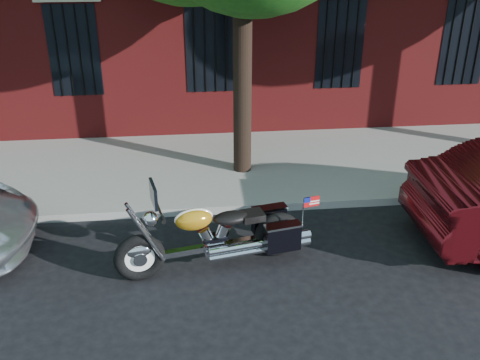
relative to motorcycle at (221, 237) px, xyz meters
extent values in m
plane|color=black|center=(0.17, 0.30, -0.51)|extent=(120.00, 120.00, 0.00)
cube|color=gray|center=(0.17, 1.68, -0.44)|extent=(40.00, 0.16, 0.15)
cube|color=gray|center=(0.17, 3.56, -0.44)|extent=(40.00, 3.60, 0.15)
cube|color=black|center=(0.17, 5.41, 1.69)|extent=(1.10, 0.14, 2.00)
cylinder|color=black|center=(0.17, 5.33, 1.69)|extent=(0.04, 0.04, 2.00)
cylinder|color=black|center=(0.67, 3.20, 1.99)|extent=(0.36, 0.36, 5.00)
torus|color=black|center=(-1.19, -0.24, -0.13)|extent=(0.77, 0.31, 0.75)
torus|color=black|center=(0.89, 0.19, -0.13)|extent=(0.77, 0.31, 0.75)
cylinder|color=white|center=(-1.19, -0.24, -0.13)|extent=(0.56, 0.18, 0.56)
cylinder|color=white|center=(0.89, 0.19, -0.13)|extent=(0.56, 0.18, 0.56)
ellipsoid|color=white|center=(-1.19, -0.24, -0.02)|extent=(0.41, 0.22, 0.21)
ellipsoid|color=#C58315|center=(0.89, 0.19, 0.00)|extent=(0.42, 0.23, 0.21)
cube|color=white|center=(-0.15, -0.02, -0.15)|extent=(1.66, 0.45, 0.09)
cylinder|color=white|center=(-0.10, -0.01, -0.18)|extent=(0.39, 0.27, 0.36)
cylinder|color=white|center=(0.49, -0.10, -0.17)|extent=(1.39, 0.38, 0.10)
ellipsoid|color=#C58315|center=(-0.39, -0.07, 0.36)|extent=(0.60, 0.42, 0.32)
ellipsoid|color=black|center=(0.16, 0.04, 0.29)|extent=(0.59, 0.42, 0.17)
cube|color=black|center=(0.80, 0.47, -0.01)|extent=(0.56, 0.28, 0.42)
cube|color=black|center=(0.91, -0.10, -0.01)|extent=(0.56, 0.28, 0.42)
cylinder|color=white|center=(-0.88, -0.17, 0.67)|extent=(0.21, 0.86, 0.04)
sphere|color=white|center=(-0.99, -0.20, 0.47)|extent=(0.26, 0.26, 0.22)
cube|color=black|center=(-0.93, -0.18, 0.85)|extent=(0.13, 0.45, 0.31)
cube|color=red|center=(1.33, -0.06, 0.55)|extent=(0.24, 0.07, 0.16)
camera|label=1|loc=(-0.43, -6.79, 4.17)|focal=40.00mm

